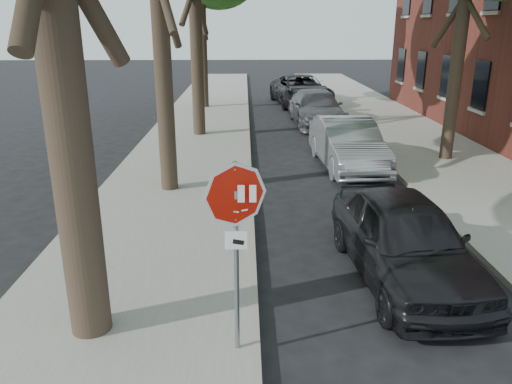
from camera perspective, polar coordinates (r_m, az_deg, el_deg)
ground at (r=7.18m, az=3.78°, el=-17.98°), size 120.00×120.00×0.00m
sidewalk_left at (r=18.33m, az=-7.29°, el=5.17°), size 4.00×55.00×0.12m
sidewalk_right at (r=19.38m, az=18.67°, el=5.07°), size 4.00×55.00×0.12m
curb_left at (r=18.23m, az=-0.85°, el=5.26°), size 0.12×55.00×0.13m
curb_right at (r=18.78m, az=12.76°, el=5.20°), size 0.12×55.00×0.13m
stop_sign at (r=6.17m, az=-2.33°, el=-3.54°), size 0.76×0.34×2.61m
car_a at (r=9.04m, az=16.62°, el=-5.14°), size 2.08×4.52×1.50m
car_b at (r=15.78m, az=10.42°, el=5.43°), size 1.88×4.70×1.52m
car_c at (r=22.59m, az=6.92°, el=9.49°), size 2.29×5.23×1.50m
car_d at (r=28.28m, az=5.15°, el=11.51°), size 3.33×6.13×1.63m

